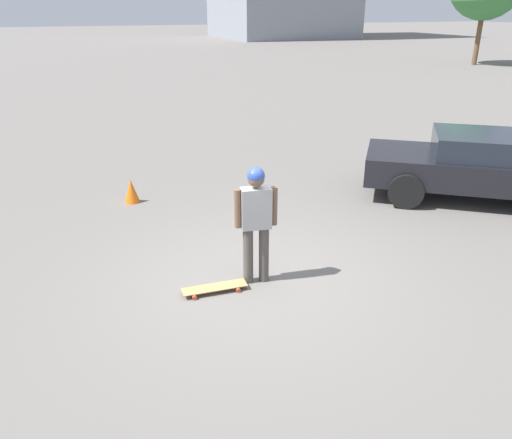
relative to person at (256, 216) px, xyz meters
The scene contains 5 objects.
ground_plane 1.01m from the person, ahead, with size 220.00×220.00×0.00m, color slate.
person is the anchor object (origin of this frame).
skateboard 1.14m from the person, ahead, with size 0.91×0.32×0.07m.
car_parked_near 5.54m from the person, 164.74° to the right, with size 4.48×3.98×1.34m.
traffic_cone 4.05m from the person, 73.38° to the right, with size 0.30×0.30×0.47m.
Camera 1 is at (2.31, 5.76, 3.59)m, focal length 35.00 mm.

